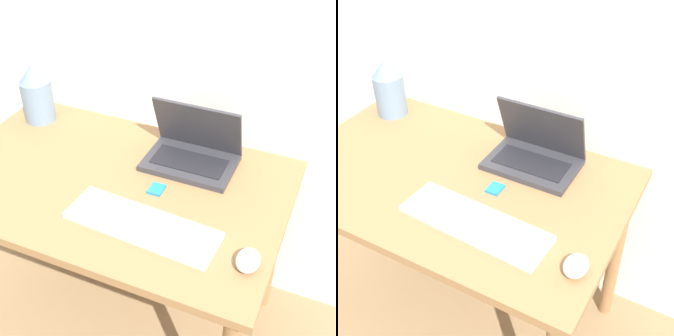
{
  "view_description": "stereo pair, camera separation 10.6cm",
  "coord_description": "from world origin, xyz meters",
  "views": [
    {
      "loc": [
        0.63,
        -0.66,
        1.67
      ],
      "look_at": [
        0.19,
        0.36,
        0.82
      ],
      "focal_mm": 50.0,
      "sensor_mm": 36.0,
      "label": 1
    },
    {
      "loc": [
        0.73,
        -0.61,
        1.67
      ],
      "look_at": [
        0.19,
        0.36,
        0.82
      ],
      "focal_mm": 50.0,
      "sensor_mm": 36.0,
      "label": 2
    }
  ],
  "objects": [
    {
      "name": "desk",
      "position": [
        0.0,
        0.35,
        0.63
      ],
      "size": [
        1.12,
        0.71,
        0.72
      ],
      "color": "olive",
      "rests_on": "ground_plane"
    },
    {
      "name": "laptop",
      "position": [
        0.2,
        0.55,
        0.77
      ],
      "size": [
        0.3,
        0.21,
        0.21
      ],
      "color": "#333338",
      "rests_on": "desk"
    },
    {
      "name": "keyboard",
      "position": [
        0.18,
        0.2,
        0.73
      ],
      "size": [
        0.46,
        0.17,
        0.02
      ],
      "color": "silver",
      "rests_on": "desk"
    },
    {
      "name": "mouse",
      "position": [
        0.5,
        0.18,
        0.74
      ],
      "size": [
        0.06,
        0.09,
        0.04
      ],
      "color": "silver",
      "rests_on": "desk"
    },
    {
      "name": "vase",
      "position": [
        -0.44,
        0.58,
        0.84
      ],
      "size": [
        0.12,
        0.12,
        0.23
      ],
      "color": "slate",
      "rests_on": "desk"
    },
    {
      "name": "mp3_player",
      "position": [
        0.15,
        0.36,
        0.73
      ],
      "size": [
        0.04,
        0.05,
        0.01
      ],
      "color": "#1E7FB7",
      "rests_on": "desk"
    }
  ]
}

